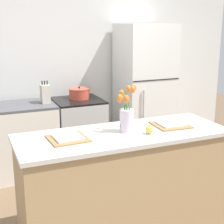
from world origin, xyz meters
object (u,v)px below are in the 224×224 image
plate_setting_right (171,124)px  plate_setting_left (68,138)px  refrigerator (144,92)px  cooking_pot (79,93)px  knife_block (45,94)px  stove_range (79,133)px  flower_vase (127,115)px  pear_figurine (149,129)px

plate_setting_right → plate_setting_left: bearing=180.0°
refrigerator → cooking_pot: bearing=176.8°
knife_block → cooking_pot: bearing=8.4°
plate_setting_left → stove_range: bearing=69.9°
flower_vase → plate_setting_left: (-0.51, 0.00, -0.13)m
plate_setting_right → knife_block: size_ratio=1.16×
refrigerator → cooking_pot: (-0.91, 0.05, 0.05)m
stove_range → pear_figurine: size_ratio=8.33×
refrigerator → pear_figurine: 1.92m
stove_range → knife_block: 0.70m
pear_figurine → plate_setting_right: 0.32m
stove_range → knife_block: knife_block is taller
stove_range → cooking_pot: cooking_pot is taller
flower_vase → refrigerator: bearing=57.3°
knife_block → refrigerator: bearing=0.7°
plate_setting_right → cooking_pot: (-0.34, 1.63, 0.01)m
plate_setting_right → cooking_pot: bearing=101.8°
flower_vase → pear_figurine: flower_vase is taller
plate_setting_left → plate_setting_right: size_ratio=1.00×
flower_vase → cooking_pot: flower_vase is taller
stove_range → plate_setting_right: (0.38, -1.58, 0.51)m
refrigerator → plate_setting_right: size_ratio=5.80×
flower_vase → knife_block: 1.60m
flower_vase → plate_setting_right: bearing=0.5°
refrigerator → plate_setting_left: refrigerator is taller
plate_setting_left → plate_setting_right: (0.95, 0.00, 0.00)m
refrigerator → knife_block: bearing=-179.3°
stove_range → plate_setting_right: bearing=-76.6°
refrigerator → cooking_pot: size_ratio=6.76×
flower_vase → plate_setting_right: 0.46m
plate_setting_right → cooking_pot: size_ratio=1.17×
flower_vase → cooking_pot: 1.64m
refrigerator → plate_setting_left: size_ratio=5.80×
plate_setting_left → knife_block: (0.16, 1.56, 0.05)m
plate_setting_right → pear_figurine: bearing=-155.5°
knife_block → stove_range: bearing=2.2°
stove_range → cooking_pot: bearing=54.8°
refrigerator → flower_vase: size_ratio=4.52×
stove_range → flower_vase: 1.70m
plate_setting_left → plate_setting_right: 0.95m
pear_figurine → plate_setting_left: 0.67m
stove_range → knife_block: (-0.42, -0.02, 0.56)m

